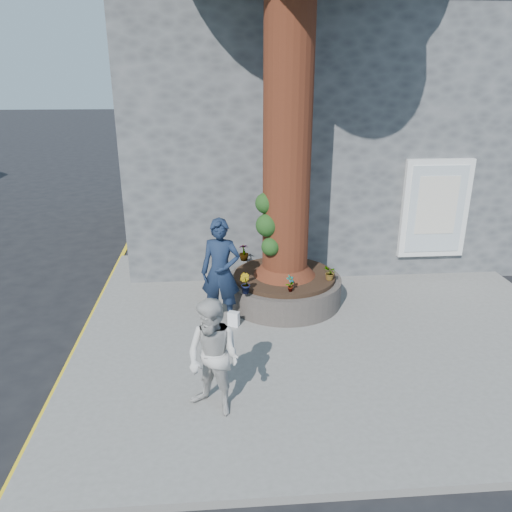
{
  "coord_description": "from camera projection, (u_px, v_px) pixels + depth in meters",
  "views": [
    {
      "loc": [
        -0.51,
        -7.23,
        4.57
      ],
      "look_at": [
        0.2,
        1.67,
        1.25
      ],
      "focal_mm": 35.0,
      "sensor_mm": 36.0,
      "label": 1
    }
  ],
  "objects": [
    {
      "name": "plant_c",
      "position": [
        244.0,
        252.0,
        10.73
      ],
      "size": [
        0.22,
        0.22,
        0.37
      ],
      "primitive_type": "imported",
      "rotation": [
        0.0,
        0.0,
        3.18
      ],
      "color": "gray",
      "rests_on": "planter"
    },
    {
      "name": "man",
      "position": [
        221.0,
        272.0,
        9.1
      ],
      "size": [
        0.82,
        0.62,
        2.0
      ],
      "primitive_type": "imported",
      "rotation": [
        0.0,
        0.0,
        -0.22
      ],
      "color": "#142139",
      "rests_on": "pavement"
    },
    {
      "name": "yellow_line",
      "position": [
        82.0,
        338.0,
        9.09
      ],
      "size": [
        0.1,
        30.0,
        0.01
      ],
      "primitive_type": "cube",
      "color": "yellow",
      "rests_on": "ground"
    },
    {
      "name": "woman",
      "position": [
        213.0,
        358.0,
        6.68
      ],
      "size": [
        1.03,
        0.99,
        1.67
      ],
      "primitive_type": "imported",
      "rotation": [
        0.0,
        0.0,
        -0.63
      ],
      "color": "beige",
      "rests_on": "pavement"
    },
    {
      "name": "shopping_bag",
      "position": [
        234.0,
        319.0,
        9.23
      ],
      "size": [
        0.23,
        0.19,
        0.28
      ],
      "primitive_type": "cube",
      "rotation": [
        0.0,
        0.0,
        -0.42
      ],
      "color": "white",
      "rests_on": "pavement"
    },
    {
      "name": "pavement",
      "position": [
        328.0,
        325.0,
        9.41
      ],
      "size": [
        9.0,
        8.0,
        0.12
      ],
      "primitive_type": "cube",
      "color": "slate",
      "rests_on": "ground"
    },
    {
      "name": "plant_d",
      "position": [
        330.0,
        273.0,
        9.73
      ],
      "size": [
        0.29,
        0.31,
        0.3
      ],
      "primitive_type": "imported",
      "rotation": [
        0.0,
        0.0,
        4.91
      ],
      "color": "gray",
      "rests_on": "planter"
    },
    {
      "name": "planter",
      "position": [
        284.0,
        288.0,
        10.17
      ],
      "size": [
        2.3,
        2.3,
        0.6
      ],
      "color": "black",
      "rests_on": "pavement"
    },
    {
      "name": "plant_b",
      "position": [
        245.0,
        284.0,
        9.14
      ],
      "size": [
        0.29,
        0.29,
        0.38
      ],
      "primitive_type": "imported",
      "rotation": [
        0.0,
        0.0,
        2.25
      ],
      "color": "gray",
      "rests_on": "planter"
    },
    {
      "name": "stone_shop",
      "position": [
        321.0,
        124.0,
        14.19
      ],
      "size": [
        10.3,
        8.3,
        6.3
      ],
      "color": "#474A4C",
      "rests_on": "ground"
    },
    {
      "name": "plant_a",
      "position": [
        290.0,
        284.0,
        9.21
      ],
      "size": [
        0.21,
        0.19,
        0.32
      ],
      "primitive_type": "imported",
      "rotation": [
        0.0,
        0.0,
        0.6
      ],
      "color": "gray",
      "rests_on": "planter"
    },
    {
      "name": "ground",
      "position": [
        252.0,
        360.0,
        8.38
      ],
      "size": [
        120.0,
        120.0,
        0.0
      ],
      "primitive_type": "plane",
      "color": "black",
      "rests_on": "ground"
    }
  ]
}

